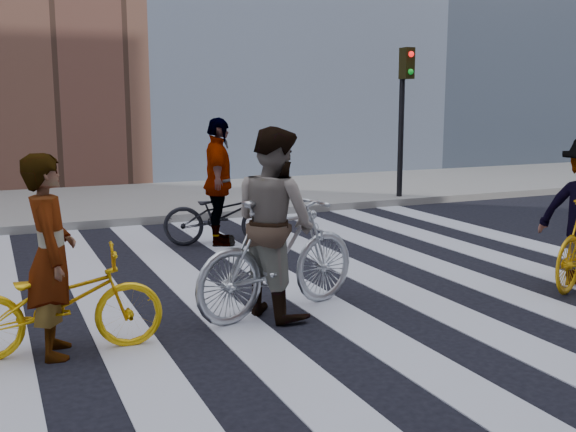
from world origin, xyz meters
TOP-DOWN VIEW (x-y plane):
  - ground at (0.00, 0.00)m, footprint 100.00×100.00m
  - sidewalk_far at (0.00, 7.50)m, footprint 100.00×5.00m
  - zebra_crosswalk at (0.00, 0.00)m, footprint 8.25×10.00m
  - traffic_signal at (4.40, 5.32)m, footprint 0.22×0.42m
  - bike_yellow_left at (-3.33, -0.95)m, footprint 1.84×0.78m
  - bike_silver_mid at (-1.10, -0.68)m, footprint 2.16×1.12m
  - bike_dark_rear at (-0.55, 2.83)m, footprint 1.92×1.16m
  - rider_left at (-3.38, -0.95)m, footprint 0.49×0.69m
  - rider_mid at (-1.15, -0.68)m, footprint 0.98×1.12m
  - rider_rear at (-0.60, 2.83)m, footprint 0.82×1.25m

SIDE VIEW (x-z plane):
  - ground at x=0.00m, z-range 0.00..0.00m
  - zebra_crosswalk at x=0.00m, z-range 0.00..0.01m
  - sidewalk_far at x=0.00m, z-range 0.00..0.15m
  - bike_yellow_left at x=-3.33m, z-range 0.00..0.94m
  - bike_dark_rear at x=-0.55m, z-range 0.00..0.95m
  - bike_silver_mid at x=-1.10m, z-range 0.00..1.25m
  - rider_left at x=-3.38m, z-range 0.00..1.79m
  - rider_mid at x=-1.15m, z-range 0.00..1.97m
  - rider_rear at x=-0.60m, z-range 0.00..1.98m
  - traffic_signal at x=4.40m, z-range 0.62..3.94m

